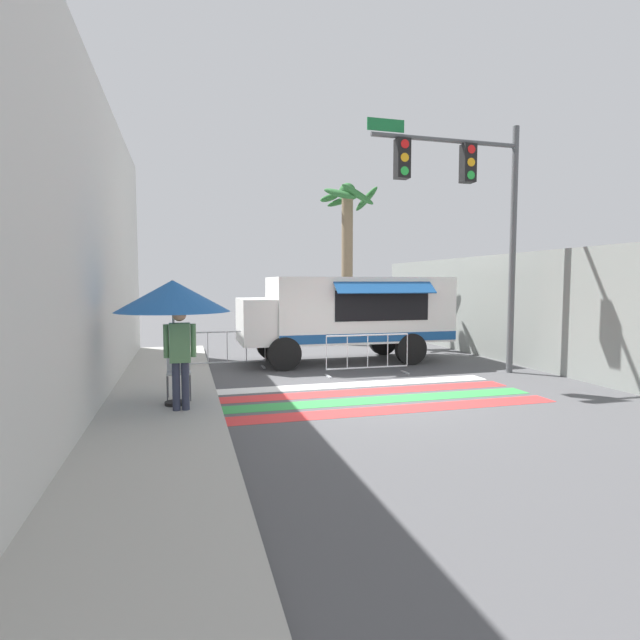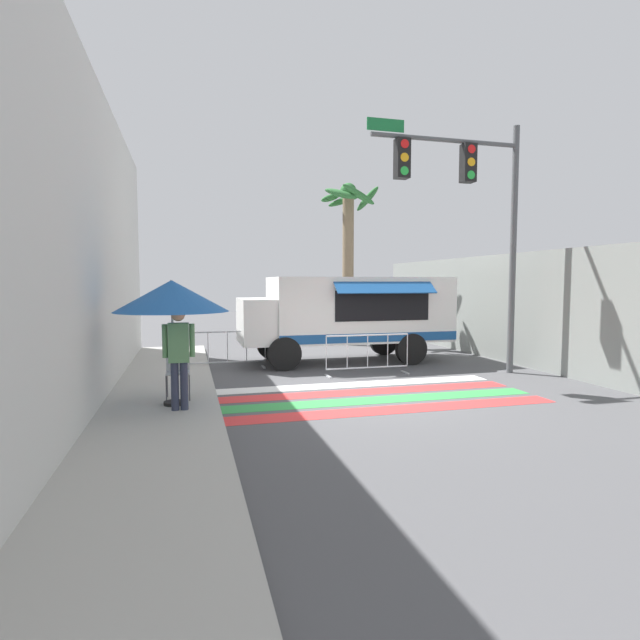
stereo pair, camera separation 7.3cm
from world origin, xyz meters
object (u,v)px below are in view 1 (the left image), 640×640
(patio_umbrella, at_px, (173,296))
(traffic_signal_pole, at_px, (470,197))
(food_truck, at_px, (343,312))
(barricade_side, at_px, (227,350))
(vendor_person, at_px, (180,352))
(palm_tree, at_px, (347,240))
(folding_chair, at_px, (179,367))
(barricade_front, at_px, (368,355))

(patio_umbrella, bearing_deg, traffic_signal_pole, 14.63)
(food_truck, bearing_deg, patio_umbrella, -135.22)
(barricade_side, bearing_deg, vendor_person, -104.08)
(food_truck, relative_size, vendor_person, 3.42)
(traffic_signal_pole, bearing_deg, food_truck, 129.84)
(patio_umbrella, bearing_deg, palm_tree, 54.45)
(barricade_side, distance_m, palm_tree, 7.08)
(folding_chair, bearing_deg, barricade_side, 87.54)
(palm_tree, bearing_deg, food_truck, -109.96)
(food_truck, relative_size, palm_tree, 1.02)
(patio_umbrella, distance_m, barricade_side, 4.65)
(folding_chair, height_order, barricade_side, folding_chair)
(folding_chair, bearing_deg, barricade_front, 38.80)
(folding_chair, xyz_separation_m, barricade_front, (4.47, 1.92, -0.21))
(folding_chair, bearing_deg, food_truck, 57.26)
(food_truck, height_order, traffic_signal_pole, traffic_signal_pole)
(traffic_signal_pole, height_order, palm_tree, traffic_signal_pole)
(barricade_side, bearing_deg, folding_chair, -107.98)
(patio_umbrella, height_order, palm_tree, palm_tree)
(barricade_side, xyz_separation_m, palm_tree, (4.70, 4.14, 3.31))
(vendor_person, bearing_deg, barricade_front, 24.18)
(folding_chair, relative_size, barricade_side, 0.47)
(vendor_person, bearing_deg, barricade_side, 67.38)
(vendor_person, distance_m, barricade_front, 5.31)
(barricade_front, bearing_deg, palm_tree, 76.45)
(traffic_signal_pole, bearing_deg, barricade_front, 164.58)
(vendor_person, xyz_separation_m, barricade_side, (1.16, 4.61, -0.62))
(traffic_signal_pole, bearing_deg, palm_tree, 97.99)
(food_truck, bearing_deg, traffic_signal_pole, -50.16)
(barricade_front, relative_size, palm_tree, 0.37)
(traffic_signal_pole, bearing_deg, folding_chair, -169.37)
(patio_umbrella, relative_size, folding_chair, 2.29)
(patio_umbrella, distance_m, folding_chair, 1.43)
(palm_tree, bearing_deg, folding_chair, -126.99)
(traffic_signal_pole, distance_m, folding_chair, 7.82)
(folding_chair, relative_size, barricade_front, 0.45)
(food_truck, relative_size, patio_umbrella, 2.71)
(barricade_front, relative_size, barricade_side, 1.06)
(vendor_person, height_order, barricade_front, vendor_person)
(vendor_person, xyz_separation_m, palm_tree, (5.86, 8.75, 2.69))
(vendor_person, bearing_deg, palm_tree, 47.67)
(traffic_signal_pole, distance_m, patio_umbrella, 7.47)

